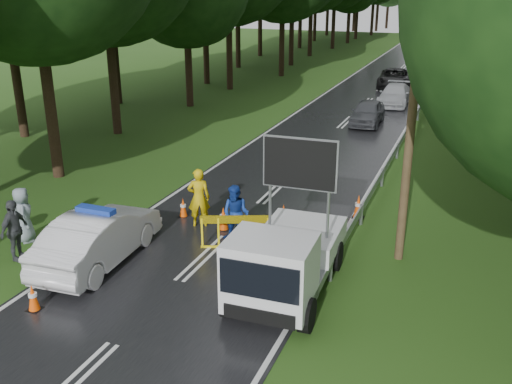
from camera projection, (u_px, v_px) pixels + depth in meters
The scene contains 22 objects.
ground at pixel (204, 258), 16.36m from camera, with size 160.00×160.00×0.00m, color #254A15.
road at pixel (382, 88), 42.57m from camera, with size 7.00×140.00×0.02m, color black.
guardrail at pixel (434, 84), 40.83m from camera, with size 0.12×60.06×0.70m.
utility_pole_near at pixel (415, 81), 14.58m from camera, with size 1.40×0.24×10.00m.
utility_pole_mid at pixel (463, 20), 37.30m from camera, with size 1.40×0.24×10.00m.
utility_pole_far at pixel (474, 6), 60.02m from camera, with size 1.40×0.24×10.00m.
police_sedan at pixel (99, 238), 15.84m from camera, with size 1.87×4.66×1.66m.
work_truck at pixel (285, 259), 14.05m from camera, with size 2.26×4.79×3.76m.
barrier at pixel (243, 224), 16.69m from camera, with size 2.36×0.99×1.04m.
officer at pixel (199, 198), 18.16m from camera, with size 0.71×0.47×1.95m, color gold.
civilian at pixel (236, 214), 17.15m from camera, with size 0.86×0.67×1.77m, color navy.
bystander_mid at pixel (14, 230), 15.95m from camera, with size 1.06×0.44×1.80m, color #3E4045.
bystander_right at pixel (23, 215), 17.13m from camera, with size 0.84×0.55×1.72m, color gray.
queue_car_first at pixel (368, 112), 31.45m from camera, with size 1.58×3.92×1.34m, color #383A3F.
queue_car_second at pixel (395, 95), 36.49m from camera, with size 1.80×4.44×1.29m, color #A3A5AB.
queue_car_third at pixel (394, 78), 42.44m from camera, with size 2.30×4.99×1.39m, color black.
queue_car_fourth at pixel (432, 61), 50.85m from camera, with size 1.64×4.71×1.55m, color #3F4347.
cone_near_left at pixel (33, 298), 13.63m from camera, with size 0.33×0.33×0.70m.
cone_center at pixel (223, 219), 18.08m from camera, with size 0.37×0.37×0.78m.
cone_far at pixel (283, 216), 18.32m from camera, with size 0.36×0.36×0.77m.
cone_left_mid at pixel (183, 208), 19.10m from camera, with size 0.32×0.32×0.67m.
cone_right at pixel (358, 207), 18.96m from camera, with size 0.39×0.39×0.83m.
Camera 1 is at (6.73, -13.15, 7.44)m, focal length 40.00 mm.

